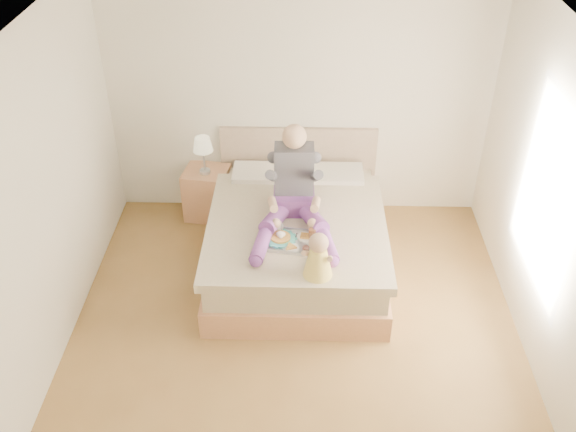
{
  "coord_description": "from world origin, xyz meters",
  "views": [
    {
      "loc": [
        0.04,
        -4.05,
        4.16
      ],
      "look_at": [
        -0.08,
        0.82,
        0.74
      ],
      "focal_mm": 40.0,
      "sensor_mm": 36.0,
      "label": 1
    }
  ],
  "objects_px": {
    "bed": "(297,235)",
    "adult": "(294,194)",
    "tray": "(291,239)",
    "nightstand": "(208,193)",
    "baby": "(318,258)"
  },
  "relations": [
    {
      "from": "tray",
      "to": "baby",
      "type": "bearing_deg",
      "value": -52.09
    },
    {
      "from": "nightstand",
      "to": "baby",
      "type": "relative_size",
      "value": 1.36
    },
    {
      "from": "nightstand",
      "to": "adult",
      "type": "bearing_deg",
      "value": -34.22
    },
    {
      "from": "nightstand",
      "to": "tray",
      "type": "relative_size",
      "value": 1.1
    },
    {
      "from": "bed",
      "to": "adult",
      "type": "distance_m",
      "value": 0.58
    },
    {
      "from": "adult",
      "to": "tray",
      "type": "distance_m",
      "value": 0.45
    },
    {
      "from": "bed",
      "to": "tray",
      "type": "distance_m",
      "value": 0.59
    },
    {
      "from": "adult",
      "to": "tray",
      "type": "xyz_separation_m",
      "value": [
        -0.02,
        -0.38,
        -0.24
      ]
    },
    {
      "from": "bed",
      "to": "tray",
      "type": "height_order",
      "value": "bed"
    },
    {
      "from": "nightstand",
      "to": "adult",
      "type": "height_order",
      "value": "adult"
    },
    {
      "from": "adult",
      "to": "baby",
      "type": "bearing_deg",
      "value": -76.18
    },
    {
      "from": "bed",
      "to": "tray",
      "type": "relative_size",
      "value": 4.19
    },
    {
      "from": "bed",
      "to": "tray",
      "type": "bearing_deg",
      "value": -95.88
    },
    {
      "from": "nightstand",
      "to": "tray",
      "type": "distance_m",
      "value": 1.64
    },
    {
      "from": "nightstand",
      "to": "tray",
      "type": "height_order",
      "value": "tray"
    }
  ]
}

